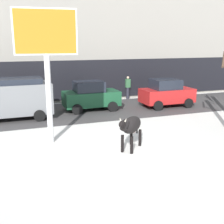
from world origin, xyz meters
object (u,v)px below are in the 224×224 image
object	(u,v)px
car_darkgreen_hatchback	(91,96)
pedestrian_by_cars	(29,93)
cow_black	(131,126)
car_red_hatchback	(167,93)
billboard	(46,40)
car_grey_van	(10,98)
pedestrian_far_left	(128,87)
pedestrian_near_billboard	(6,94)

from	to	relation	value
car_darkgreen_hatchback	pedestrian_by_cars	xyz separation A→B (m)	(-3.59, 2.73, -0.05)
cow_black	car_red_hatchback	xyz separation A→B (m)	(5.43, 6.57, -0.07)
cow_black	pedestrian_by_cars	bearing A→B (deg)	108.00
cow_black	car_darkgreen_hatchback	xyz separation A→B (m)	(0.34, 7.27, -0.07)
billboard	car_grey_van	size ratio (longest dim) A/B	1.20
pedestrian_by_cars	pedestrian_far_left	world-z (taller)	same
car_grey_van	car_red_hatchback	bearing A→B (deg)	0.08
car_grey_van	pedestrian_near_billboard	world-z (taller)	car_grey_van
car_grey_van	pedestrian_far_left	xyz separation A→B (m)	(8.56, 3.44, -0.36)
cow_black	car_grey_van	xyz separation A→B (m)	(-4.51, 6.56, 0.25)
pedestrian_near_billboard	car_red_hatchback	bearing A→B (deg)	-18.62
car_grey_van	car_darkgreen_hatchback	xyz separation A→B (m)	(4.85, 0.72, -0.32)
billboard	pedestrian_far_left	world-z (taller)	billboard
cow_black	pedestrian_far_left	xyz separation A→B (m)	(4.04, 10.00, -0.11)
car_grey_van	car_darkgreen_hatchback	world-z (taller)	car_grey_van
cow_black	billboard	xyz separation A→B (m)	(-2.93, 1.93, 3.32)
car_darkgreen_hatchback	car_red_hatchback	distance (m)	5.13
billboard	car_darkgreen_hatchback	world-z (taller)	billboard
billboard	pedestrian_near_billboard	xyz separation A→B (m)	(-1.82, 8.07, -3.43)
pedestrian_near_billboard	billboard	bearing A→B (deg)	-77.30
car_grey_van	pedestrian_near_billboard	xyz separation A→B (m)	(-0.24, 3.44, -0.36)
car_grey_van	pedestrian_by_cars	xyz separation A→B (m)	(1.26, 3.44, -0.36)
pedestrian_near_billboard	car_darkgreen_hatchback	bearing A→B (deg)	-28.15
car_darkgreen_hatchback	pedestrian_far_left	size ratio (longest dim) A/B	2.04
car_red_hatchback	pedestrian_far_left	world-z (taller)	car_red_hatchback
cow_black	pedestrian_by_cars	world-z (taller)	pedestrian_by_cars
billboard	pedestrian_near_billboard	world-z (taller)	billboard
cow_black	car_red_hatchback	bearing A→B (deg)	50.45
car_red_hatchback	car_darkgreen_hatchback	bearing A→B (deg)	172.12
car_grey_van	pedestrian_near_billboard	bearing A→B (deg)	93.98
billboard	pedestrian_far_left	xyz separation A→B (m)	(6.98, 8.07, -3.43)
pedestrian_by_cars	billboard	bearing A→B (deg)	-87.77
cow_black	pedestrian_far_left	distance (m)	10.79
pedestrian_by_cars	pedestrian_far_left	xyz separation A→B (m)	(7.29, 0.00, 0.00)
car_darkgreen_hatchback	pedestrian_far_left	xyz separation A→B (m)	(3.70, 2.73, -0.05)
cow_black	car_darkgreen_hatchback	world-z (taller)	car_darkgreen_hatchback
car_red_hatchback	pedestrian_near_billboard	size ratio (longest dim) A/B	2.04
pedestrian_near_billboard	pedestrian_by_cars	distance (m)	1.50
pedestrian_near_billboard	pedestrian_far_left	distance (m)	8.80
billboard	pedestrian_far_left	bearing A→B (deg)	49.15
pedestrian_by_cars	car_red_hatchback	bearing A→B (deg)	-21.57
billboard	pedestrian_near_billboard	distance (m)	8.96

